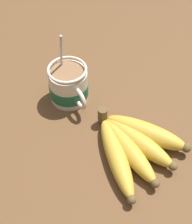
% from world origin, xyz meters
% --- Properties ---
extents(table, '(1.17, 1.17, 0.03)m').
position_xyz_m(table, '(0.00, 0.00, 0.02)').
color(table, brown).
rests_on(table, ground).
extents(coffee_mug, '(0.12, 0.09, 0.16)m').
position_xyz_m(coffee_mug, '(-0.06, 0.03, 0.07)').
color(coffee_mug, beige).
rests_on(coffee_mug, table).
extents(banana_bunch, '(0.20, 0.19, 0.04)m').
position_xyz_m(banana_bunch, '(0.13, 0.08, 0.05)').
color(banana_bunch, brown).
rests_on(banana_bunch, table).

